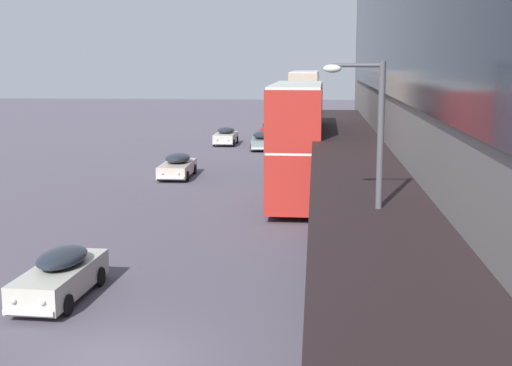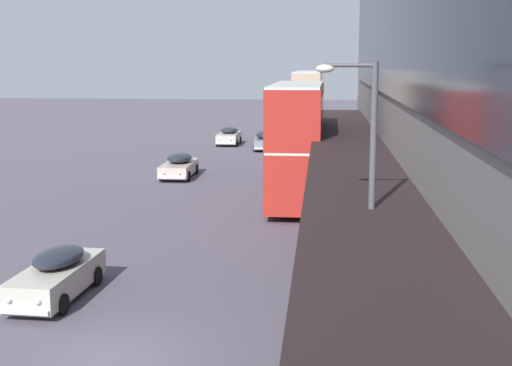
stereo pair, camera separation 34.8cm
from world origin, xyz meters
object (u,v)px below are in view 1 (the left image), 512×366
(transit_bus_kerbside_front, at_px, (297,139))
(street_lamp, at_px, (372,188))
(transit_bus_kerbside_rear, at_px, (302,136))
(sedan_trailing_near, at_px, (177,166))
(sedan_oncoming_rear, at_px, (271,129))
(transit_bus_kerbside_far, at_px, (304,105))
(sedan_far_back, at_px, (262,140))
(pedestrian_at_kerb, at_px, (390,303))
(sedan_lead_near, at_px, (61,275))
(sedan_second_mid, at_px, (226,136))

(transit_bus_kerbside_front, xyz_separation_m, street_lamp, (2.39, -19.74, 1.00))
(transit_bus_kerbside_rear, xyz_separation_m, sedan_trailing_near, (-7.91, -7.75, -1.15))
(street_lamp, bearing_deg, sedan_oncoming_rear, 96.31)
(transit_bus_kerbside_front, bearing_deg, transit_bus_kerbside_rear, 89.91)
(transit_bus_kerbside_far, bearing_deg, street_lamp, -87.07)
(sedan_trailing_near, relative_size, street_lamp, 0.68)
(transit_bus_kerbside_rear, bearing_deg, street_lamp, -86.17)
(transit_bus_kerbside_rear, distance_m, sedan_oncoming_rear, 17.44)
(transit_bus_kerbside_far, xyz_separation_m, sedan_far_back, (-3.48, -4.91, -2.71))
(transit_bus_kerbside_far, bearing_deg, pedestrian_at_kerb, -86.27)
(transit_bus_kerbside_rear, relative_size, transit_bus_kerbside_far, 1.02)
(transit_bus_kerbside_front, xyz_separation_m, sedan_oncoming_rear, (-3.40, 32.63, -2.62))
(transit_bus_kerbside_far, distance_m, sedan_oncoming_rear, 6.66)
(sedan_oncoming_rear, height_order, street_lamp, street_lamp)
(sedan_trailing_near, bearing_deg, sedan_lead_near, -87.95)
(sedan_second_mid, bearing_deg, transit_bus_kerbside_rear, -55.57)
(sedan_trailing_near, bearing_deg, sedan_oncoming_rear, 79.75)
(transit_bus_kerbside_far, relative_size, sedan_second_mid, 2.27)
(transit_bus_kerbside_rear, distance_m, sedan_second_mid, 12.47)
(sedan_lead_near, height_order, sedan_oncoming_rear, sedan_oncoming_rear)
(transit_bus_kerbside_far, bearing_deg, sedan_far_back, -125.33)
(sedan_lead_near, bearing_deg, transit_bus_kerbside_far, 80.86)
(transit_bus_kerbside_far, height_order, street_lamp, street_lamp)
(transit_bus_kerbside_far, distance_m, street_lamp, 47.38)
(transit_bus_kerbside_rear, relative_size, street_lamp, 1.35)
(sedan_oncoming_rear, bearing_deg, transit_bus_kerbside_far, -56.31)
(pedestrian_at_kerb, relative_size, street_lamp, 0.25)
(sedan_far_back, distance_m, street_lamp, 42.96)
(sedan_far_back, bearing_deg, sedan_oncoming_rear, 89.39)
(transit_bus_kerbside_far, bearing_deg, sedan_trailing_near, -111.69)
(sedan_lead_near, xyz_separation_m, street_lamp, (9.43, -3.76, 3.62))
(sedan_second_mid, distance_m, pedestrian_at_kerb, 45.87)
(sedan_oncoming_rear, bearing_deg, sedan_trailing_near, -100.25)
(sedan_far_back, relative_size, sedan_oncoming_rear, 1.01)
(transit_bus_kerbside_front, relative_size, transit_bus_kerbside_rear, 1.03)
(sedan_second_mid, bearing_deg, sedan_oncoming_rear, 62.18)
(sedan_lead_near, distance_m, sedan_far_back, 38.80)
(transit_bus_kerbside_rear, bearing_deg, pedestrian_at_kerb, -85.07)
(pedestrian_at_kerb, bearing_deg, transit_bus_kerbside_front, 98.99)
(transit_bus_kerbside_rear, xyz_separation_m, sedan_second_mid, (-7.02, 10.25, -1.13))
(transit_bus_kerbside_front, height_order, street_lamp, street_lamp)
(sedan_far_back, height_order, pedestrian_at_kerb, pedestrian_at_kerb)
(sedan_far_back, height_order, sedan_second_mid, sedan_far_back)
(transit_bus_kerbside_front, bearing_deg, street_lamp, -83.11)
(sedan_lead_near, height_order, pedestrian_at_kerb, pedestrian_at_kerb)
(transit_bus_kerbside_far, xyz_separation_m, sedan_trailing_near, (-7.86, -19.75, -2.73))
(transit_bus_kerbside_front, relative_size, sedan_lead_near, 2.12)
(transit_bus_kerbside_far, height_order, sedan_lead_near, transit_bus_kerbside_far)
(transit_bus_kerbside_rear, bearing_deg, sedan_far_back, 116.46)
(transit_bus_kerbside_front, relative_size, sedan_second_mid, 2.39)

